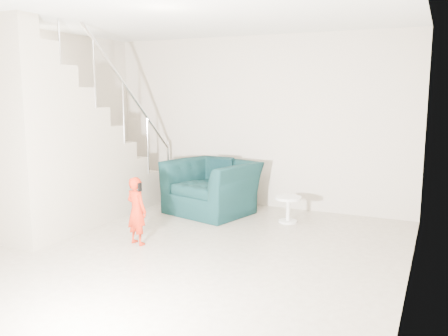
{
  "coord_description": "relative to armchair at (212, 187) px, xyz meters",
  "views": [
    {
      "loc": [
        2.71,
        -4.34,
        1.85
      ],
      "look_at": [
        0.15,
        1.2,
        0.85
      ],
      "focal_mm": 38.0,
      "sensor_mm": 36.0,
      "label": 1
    }
  ],
  "objects": [
    {
      "name": "floor",
      "position": [
        0.43,
        -2.0,
        -0.4
      ],
      "size": [
        5.5,
        5.5,
        0.0
      ],
      "primitive_type": "plane",
      "color": "gray",
      "rests_on": "ground"
    },
    {
      "name": "ceiling",
      "position": [
        0.43,
        -2.0,
        2.3
      ],
      "size": [
        5.5,
        5.5,
        0.0
      ],
      "primitive_type": "plane",
      "rotation": [
        3.14,
        0.0,
        0.0
      ],
      "color": "silver",
      "rests_on": "back_wall"
    },
    {
      "name": "back_wall",
      "position": [
        0.43,
        0.75,
        0.95
      ],
      "size": [
        5.0,
        0.0,
        5.0
      ],
      "primitive_type": "plane",
      "rotation": [
        1.57,
        0.0,
        0.0
      ],
      "color": "#BFAF9B",
      "rests_on": "floor"
    },
    {
      "name": "right_wall",
      "position": [
        2.93,
        -2.0,
        0.95
      ],
      "size": [
        0.0,
        5.5,
        5.5
      ],
      "primitive_type": "plane",
      "rotation": [
        1.57,
        0.0,
        -1.57
      ],
      "color": "#BFAF9B",
      "rests_on": "floor"
    },
    {
      "name": "armchair",
      "position": [
        0.0,
        0.0,
        0.0
      ],
      "size": [
        1.45,
        1.34,
        0.79
      ],
      "primitive_type": "imported",
      "rotation": [
        0.0,
        0.0,
        -0.26
      ],
      "color": "black",
      "rests_on": "floor"
    },
    {
      "name": "toddler",
      "position": [
        -0.16,
        -1.73,
        0.02
      ],
      "size": [
        0.34,
        0.27,
        0.83
      ],
      "primitive_type": "imported",
      "rotation": [
        0.0,
        0.0,
        2.88
      ],
      "color": "#9C0510",
      "rests_on": "floor"
    },
    {
      "name": "side_table",
      "position": [
        1.22,
        -0.04,
        -0.15
      ],
      "size": [
        0.37,
        0.37,
        0.37
      ],
      "color": "silver",
      "rests_on": "floor"
    },
    {
      "name": "staircase",
      "position": [
        -1.57,
        -1.44,
        0.55
      ],
      "size": [
        1.02,
        3.03,
        3.62
      ],
      "color": "#ADA089",
      "rests_on": "floor"
    },
    {
      "name": "cushion",
      "position": [
        0.04,
        0.33,
        0.24
      ],
      "size": [
        0.38,
        0.18,
        0.38
      ],
      "primitive_type": "cube",
      "rotation": [
        0.21,
        0.0,
        0.0
      ],
      "color": "black",
      "rests_on": "armchair"
    },
    {
      "name": "throw",
      "position": [
        -0.57,
        -0.09,
        0.1
      ],
      "size": [
        0.04,
        0.43,
        0.48
      ],
      "primitive_type": "cube",
      "color": "black",
      "rests_on": "armchair"
    },
    {
      "name": "phone",
      "position": [
        -0.06,
        -1.78,
        0.33
      ],
      "size": [
        0.03,
        0.05,
        0.1
      ],
      "primitive_type": "cube",
      "rotation": [
        0.0,
        0.0,
        -0.15
      ],
      "color": "black",
      "rests_on": "toddler"
    }
  ]
}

